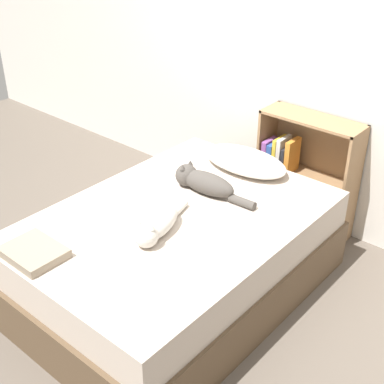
% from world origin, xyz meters
% --- Properties ---
extents(ground_plane, '(8.00, 8.00, 0.00)m').
position_xyz_m(ground_plane, '(0.00, 0.00, 0.00)').
color(ground_plane, brown).
extents(wall_back, '(8.00, 0.06, 2.50)m').
position_xyz_m(wall_back, '(0.00, 1.34, 1.25)').
color(wall_back, silver).
rests_on(wall_back, ground_plane).
extents(bed, '(1.36, 1.94, 0.57)m').
position_xyz_m(bed, '(0.00, 0.00, 0.28)').
color(bed, brown).
rests_on(bed, ground_plane).
extents(pillow, '(0.64, 0.35, 0.12)m').
position_xyz_m(pillow, '(-0.05, 0.76, 0.63)').
color(pillow, white).
rests_on(pillow, bed).
extents(cat_light, '(0.23, 0.53, 0.16)m').
position_xyz_m(cat_light, '(0.05, -0.22, 0.64)').
color(cat_light, beige).
rests_on(cat_light, bed).
extents(cat_dark, '(0.60, 0.18, 0.17)m').
position_xyz_m(cat_dark, '(-0.07, 0.33, 0.64)').
color(cat_dark, '#47423D').
rests_on(cat_dark, bed).
extents(bookshelf, '(0.72, 0.26, 0.90)m').
position_xyz_m(bookshelf, '(0.19, 1.20, 0.47)').
color(bookshelf, '#8E6B47').
rests_on(bookshelf, ground_plane).
extents(blanket_fold, '(0.32, 0.26, 0.05)m').
position_xyz_m(blanket_fold, '(-0.30, -0.79, 0.60)').
color(blanket_fold, gray).
rests_on(blanket_fold, bed).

